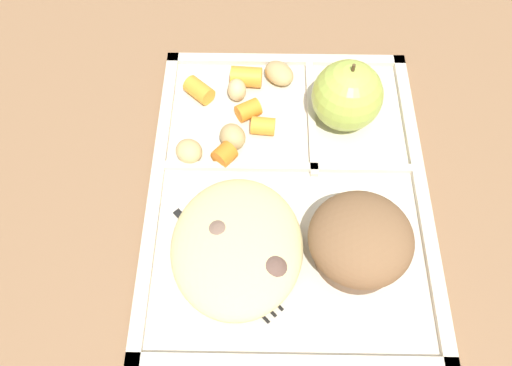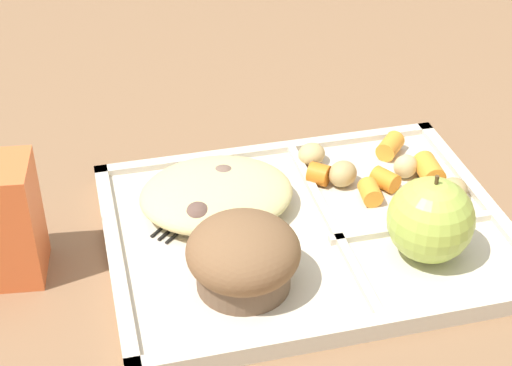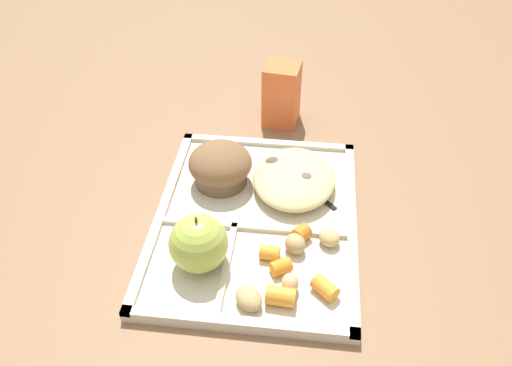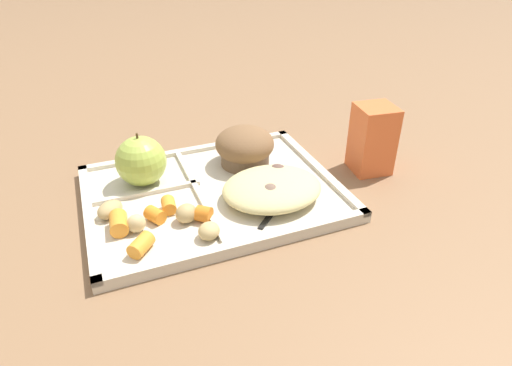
{
  "view_description": "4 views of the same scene",
  "coord_description": "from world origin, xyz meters",
  "px_view_note": "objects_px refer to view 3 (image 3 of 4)",
  "views": [
    {
      "loc": [
        0.29,
        -0.03,
        0.49
      ],
      "look_at": [
        0.03,
        -0.03,
        0.07
      ],
      "focal_mm": 37.44,
      "sensor_mm": 36.0,
      "label": 1
    },
    {
      "loc": [
        0.19,
        0.58,
        0.48
      ],
      "look_at": [
        0.05,
        -0.02,
        0.06
      ],
      "focal_mm": 57.1,
      "sensor_mm": 36.0,
      "label": 2
    },
    {
      "loc": [
        -0.55,
        -0.06,
        0.56
      ],
      "look_at": [
        0.03,
        0.0,
        0.05
      ],
      "focal_mm": 37.2,
      "sensor_mm": 36.0,
      "label": 3
    },
    {
      "loc": [
        -0.15,
        -0.55,
        0.37
      ],
      "look_at": [
        0.06,
        -0.04,
        0.04
      ],
      "focal_mm": 30.74,
      "sensor_mm": 36.0,
      "label": 4
    }
  ],
  "objects_px": {
    "lunch_tray": "(255,221)",
    "plastic_fork": "(297,179)",
    "bran_muffin": "(220,166)",
    "green_apple": "(198,244)",
    "milk_carton": "(282,94)"
  },
  "relations": [
    {
      "from": "plastic_fork",
      "to": "lunch_tray",
      "type": "bearing_deg",
      "value": 149.78
    },
    {
      "from": "bran_muffin",
      "to": "plastic_fork",
      "type": "relative_size",
      "value": 0.83
    },
    {
      "from": "bran_muffin",
      "to": "milk_carton",
      "type": "relative_size",
      "value": 0.86
    },
    {
      "from": "lunch_tray",
      "to": "bran_muffin",
      "type": "height_order",
      "value": "bran_muffin"
    },
    {
      "from": "lunch_tray",
      "to": "plastic_fork",
      "type": "distance_m",
      "value": 0.11
    },
    {
      "from": "green_apple",
      "to": "bran_muffin",
      "type": "xyz_separation_m",
      "value": [
        0.17,
        0.0,
        -0.01
      ]
    },
    {
      "from": "bran_muffin",
      "to": "plastic_fork",
      "type": "bearing_deg",
      "value": -81.31
    },
    {
      "from": "green_apple",
      "to": "plastic_fork",
      "type": "bearing_deg",
      "value": -32.35
    },
    {
      "from": "plastic_fork",
      "to": "milk_carton",
      "type": "xyz_separation_m",
      "value": [
        0.18,
        0.04,
        0.04
      ]
    },
    {
      "from": "bran_muffin",
      "to": "green_apple",
      "type": "bearing_deg",
      "value": -180.0
    },
    {
      "from": "green_apple",
      "to": "milk_carton",
      "type": "distance_m",
      "value": 0.37
    },
    {
      "from": "lunch_tray",
      "to": "green_apple",
      "type": "relative_size",
      "value": 4.38
    },
    {
      "from": "bran_muffin",
      "to": "milk_carton",
      "type": "xyz_separation_m",
      "value": [
        0.2,
        -0.08,
        0.01
      ]
    },
    {
      "from": "milk_carton",
      "to": "lunch_tray",
      "type": "bearing_deg",
      "value": -176.06
    },
    {
      "from": "green_apple",
      "to": "milk_carton",
      "type": "bearing_deg",
      "value": -12.23
    }
  ]
}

